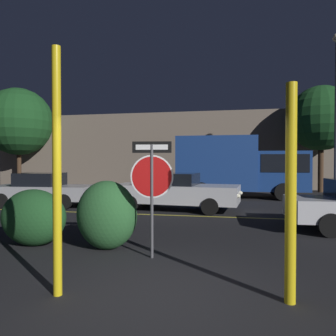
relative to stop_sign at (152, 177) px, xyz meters
name	(u,v)px	position (x,y,z in m)	size (l,w,h in m)	color
ground_plane	(161,297)	(0.58, -1.76, -1.57)	(260.00, 260.00, 0.00)	black
road_center_stripe	(205,216)	(0.58, 4.97, -1.56)	(37.75, 0.12, 0.01)	gold
stop_sign	(152,177)	(0.00, 0.00, 0.00)	(0.83, 0.11, 2.26)	#4C4C51
yellow_pole_left	(57,172)	(-0.85, -1.98, 0.17)	(0.12, 0.12, 3.46)	yellow
yellow_pole_right	(291,194)	(2.29, -1.60, -0.12)	(0.14, 0.14, 2.90)	yellow
hedge_bush_1	(34,217)	(-2.81, 0.38, -0.94)	(1.50, 0.98, 1.25)	#1E4C23
hedge_bush_2	(107,215)	(-1.10, 0.42, -0.83)	(1.31, 0.98, 1.46)	#285B2D
passing_car_1	(43,190)	(-6.29, 6.20, -0.87)	(4.39, 2.15, 1.39)	#9E9EA3
passing_car_2	(175,191)	(-0.70, 6.27, -0.84)	(5.03, 2.29, 1.42)	silver
delivery_truck	(240,166)	(1.84, 11.09, 0.08)	(6.52, 2.42, 3.14)	navy
street_lamp	(336,99)	(6.31, 10.81, 3.26)	(0.41, 0.41, 7.94)	#4C4C51
tree_0	(321,118)	(6.68, 15.12, 2.89)	(3.90, 3.90, 6.43)	#422D1E
tree_1	(19,122)	(-14.19, 15.56, 3.24)	(4.95, 4.95, 7.29)	#422D1E
building_backdrop	(191,151)	(-1.63, 18.31, 1.10)	(29.93, 3.58, 5.34)	#7A6B5B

